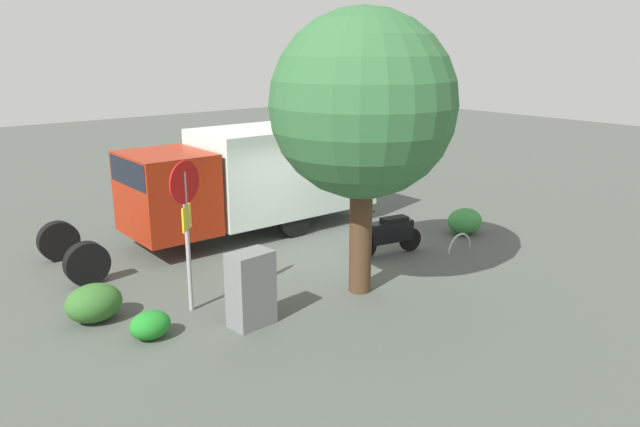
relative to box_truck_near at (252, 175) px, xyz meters
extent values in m
plane|color=#4A5049|center=(0.18, 2.86, -1.53)|extent=(60.00, 60.00, 0.00)
cylinder|color=black|center=(-0.62, -0.94, -1.08)|extent=(0.90, 0.26, 0.90)
cylinder|color=black|center=(-0.60, 0.96, -1.08)|extent=(0.90, 0.26, 0.90)
cylinder|color=black|center=(4.58, -1.01, -1.08)|extent=(0.90, 0.26, 0.90)
cylinder|color=black|center=(4.60, 0.89, -1.08)|extent=(0.90, 0.26, 0.90)
cube|color=silver|center=(-1.01, 0.01, 0.04)|extent=(4.73, 2.26, 2.24)
cube|color=#9F240E|center=(2.34, -0.03, -0.13)|extent=(1.83, 2.12, 1.90)
cube|color=black|center=(2.34, -0.03, 0.47)|extent=(1.84, 1.96, 0.60)
cylinder|color=black|center=(-0.82, 3.36, -1.25)|extent=(0.57, 0.21, 0.56)
cylinder|color=black|center=(-2.04, 3.61, -1.25)|extent=(0.57, 0.21, 0.56)
cube|color=black|center=(-1.48, 3.49, -0.97)|extent=(1.14, 0.54, 0.48)
cube|color=black|center=(-1.57, 3.51, -0.70)|extent=(0.68, 0.40, 0.12)
cylinder|color=slate|center=(-0.86, 3.37, -0.70)|extent=(0.29, 0.13, 0.69)
cylinder|color=black|center=(-0.86, 3.37, -0.35)|extent=(0.15, 0.55, 0.04)
cylinder|color=#9E9EA3|center=(3.58, 3.35, -0.23)|extent=(0.08, 0.08, 2.60)
cylinder|color=red|center=(3.58, 3.37, 0.88)|extent=(0.71, 0.32, 0.76)
cube|color=yellow|center=(3.58, 3.37, 0.24)|extent=(0.33, 0.33, 0.44)
cylinder|color=#47301E|center=(0.55, 4.64, -0.31)|extent=(0.44, 0.44, 2.45)
sphere|color=#306436|center=(0.55, 4.64, 2.14)|extent=(3.49, 3.49, 3.49)
cube|color=slate|center=(3.05, 4.56, -0.87)|extent=(0.79, 0.56, 1.33)
torus|color=#B7B7BC|center=(-2.97, 4.35, -1.53)|extent=(0.85, 0.06, 0.85)
ellipsoid|color=#398A40|center=(-4.15, 3.57, -1.20)|extent=(0.97, 0.80, 0.66)
ellipsoid|color=#1E7B24|center=(4.64, 3.93, -1.30)|extent=(0.69, 0.57, 0.47)
ellipsoid|color=#316427|center=(5.12, 2.67, -1.20)|extent=(0.99, 0.81, 0.68)
camera|label=1|loc=(8.35, 12.87, 3.19)|focal=34.26mm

